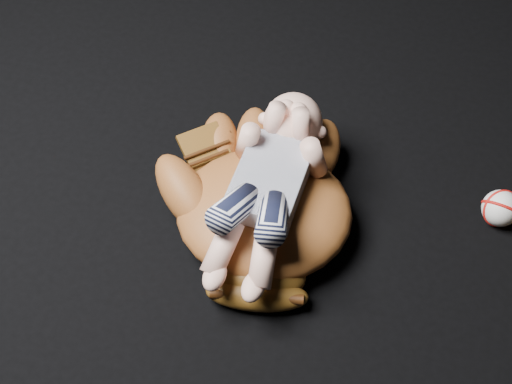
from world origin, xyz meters
The scene contains 3 objects.
baseball_glove centered at (-0.17, -0.01, 0.07)m, with size 0.37×0.42×0.13m, color brown, non-canonical shape.
newborn_baby centered at (-0.17, -0.02, 0.13)m, with size 0.18×0.39×0.16m, color #F1B39B, non-canonical shape.
baseball centered at (0.22, 0.12, 0.03)m, with size 0.06×0.06×0.06m, color white.
Camera 1 is at (0.02, -0.76, 1.13)m, focal length 55.00 mm.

